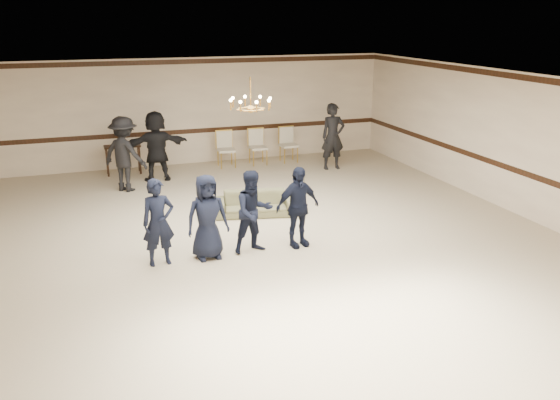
{
  "coord_description": "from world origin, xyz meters",
  "views": [
    {
      "loc": [
        -3.31,
        -10.39,
        4.39
      ],
      "look_at": [
        0.12,
        -0.5,
        1.03
      ],
      "focal_mm": 37.03,
      "sensor_mm": 36.0,
      "label": 1
    }
  ],
  "objects": [
    {
      "name": "banquet_chair_left",
      "position": [
        0.72,
        6.17,
        0.53
      ],
      "size": [
        0.55,
        0.55,
        1.07
      ],
      "primitive_type": null,
      "rotation": [
        0.0,
        0.0,
        -0.06
      ],
      "color": "beige",
      "rests_on": "floor"
    },
    {
      "name": "chair_rail",
      "position": [
        0.0,
        6.99,
        1.0
      ],
      "size": [
        12.0,
        0.02,
        0.14
      ],
      "primitive_type": "cube",
      "color": "black",
      "rests_on": "wall_back"
    },
    {
      "name": "room",
      "position": [
        0.0,
        0.0,
        1.6
      ],
      "size": [
        12.01,
        14.01,
        3.21
      ],
      "color": "#B5A98B",
      "rests_on": "ground"
    },
    {
      "name": "boy_b",
      "position": [
        -1.28,
        -0.39,
        0.81
      ],
      "size": [
        0.83,
        0.57,
        1.62
      ],
      "primitive_type": "imported",
      "rotation": [
        0.0,
        0.0,
        0.07
      ],
      "color": "black",
      "rests_on": "floor"
    },
    {
      "name": "boy_a",
      "position": [
        -2.18,
        -0.39,
        0.81
      ],
      "size": [
        0.63,
        0.44,
        1.62
      ],
      "primitive_type": "imported",
      "rotation": [
        0.0,
        0.0,
        0.09
      ],
      "color": "black",
      "rests_on": "floor"
    },
    {
      "name": "banquet_chair_right",
      "position": [
        2.72,
        6.17,
        0.53
      ],
      "size": [
        0.54,
        0.54,
        1.07
      ],
      "primitive_type": null,
      "rotation": [
        0.0,
        0.0,
        0.04
      ],
      "color": "beige",
      "rests_on": "floor"
    },
    {
      "name": "crown_molding",
      "position": [
        0.0,
        6.99,
        3.08
      ],
      "size": [
        12.0,
        0.02,
        0.14
      ],
      "primitive_type": "cube",
      "color": "black",
      "rests_on": "wall_back"
    },
    {
      "name": "banquet_chair_mid",
      "position": [
        1.72,
        6.17,
        0.53
      ],
      "size": [
        0.53,
        0.53,
        1.07
      ],
      "primitive_type": null,
      "rotation": [
        0.0,
        0.0,
        -0.02
      ],
      "color": "beige",
      "rests_on": "floor"
    },
    {
      "name": "console_table",
      "position": [
        -2.28,
        6.37,
        0.42
      ],
      "size": [
        1.02,
        0.44,
        0.85
      ],
      "primitive_type": "cube",
      "rotation": [
        0.0,
        0.0,
        0.01
      ],
      "color": "black",
      "rests_on": "floor"
    },
    {
      "name": "adult_right",
      "position": [
        3.65,
        4.93,
        0.97
      ],
      "size": [
        0.73,
        0.5,
        1.95
      ],
      "primitive_type": "imported",
      "rotation": [
        0.0,
        0.0,
        -0.05
      ],
      "color": "black",
      "rests_on": "floor"
    },
    {
      "name": "boy_d",
      "position": [
        0.52,
        -0.39,
        0.81
      ],
      "size": [
        1.01,
        0.57,
        1.62
      ],
      "primitive_type": "imported",
      "rotation": [
        0.0,
        0.0,
        0.19
      ],
      "color": "black",
      "rests_on": "floor"
    },
    {
      "name": "adult_left",
      "position": [
        -2.35,
        4.63,
        0.97
      ],
      "size": [
        1.42,
        1.39,
        1.95
      ],
      "primitive_type": "imported",
      "rotation": [
        0.0,
        0.0,
        2.4
      ],
      "color": "black",
      "rests_on": "floor"
    },
    {
      "name": "settee",
      "position": [
        0.27,
        1.69,
        0.27
      ],
      "size": [
        1.95,
        1.09,
        0.54
      ],
      "primitive_type": "imported",
      "rotation": [
        0.0,
        0.0,
        -0.21
      ],
      "color": "#6A6A47",
      "rests_on": "floor"
    },
    {
      "name": "adult_mid",
      "position": [
        -1.45,
        5.33,
        0.97
      ],
      "size": [
        1.84,
        0.67,
        1.95
      ],
      "primitive_type": "imported",
      "rotation": [
        0.0,
        0.0,
        3.19
      ],
      "color": "black",
      "rests_on": "floor"
    },
    {
      "name": "chandelier",
      "position": [
        0.0,
        1.0,
        2.88
      ],
      "size": [
        0.94,
        0.94,
        0.89
      ],
      "primitive_type": null,
      "color": "#B5833A",
      "rests_on": "ceiling"
    },
    {
      "name": "boy_c",
      "position": [
        -0.38,
        -0.39,
        0.81
      ],
      "size": [
        0.86,
        0.72,
        1.62
      ],
      "primitive_type": "imported",
      "rotation": [
        0.0,
        0.0,
        0.14
      ],
      "color": "black",
      "rests_on": "floor"
    }
  ]
}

